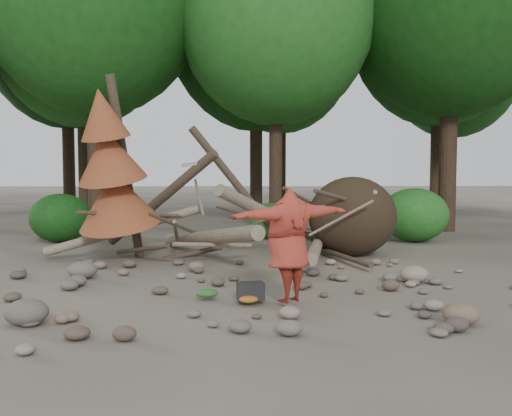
{
  "coord_description": "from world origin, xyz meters",
  "views": [
    {
      "loc": [
        -0.22,
        -9.75,
        2.19
      ],
      "look_at": [
        0.12,
        1.5,
        1.4
      ],
      "focal_mm": 40.0,
      "sensor_mm": 36.0,
      "label": 1
    }
  ],
  "objects": [
    {
      "name": "ground",
      "position": [
        0.0,
        0.0,
        0.0
      ],
      "size": [
        120.0,
        120.0,
        0.0
      ],
      "primitive_type": "plane",
      "color": "#514C44",
      "rests_on": "ground"
    },
    {
      "name": "boulder_front_left",
      "position": [
        -3.19,
        -1.84,
        0.18
      ],
      "size": [
        0.61,
        0.55,
        0.37
      ],
      "primitive_type": "ellipsoid",
      "color": "#615A51",
      "rests_on": "ground"
    },
    {
      "name": "cloth_green",
      "position": [
        -0.75,
        -0.41,
        0.07
      ],
      "size": [
        0.37,
        0.31,
        0.14
      ],
      "primitive_type": "ellipsoid",
      "color": "#2C5F26",
      "rests_on": "ground"
    },
    {
      "name": "boulder_front_right",
      "position": [
        2.88,
        -2.0,
        0.15
      ],
      "size": [
        0.52,
        0.46,
        0.31
      ],
      "primitive_type": "ellipsoid",
      "color": "#76614A",
      "rests_on": "ground"
    },
    {
      "name": "boulder_mid_left",
      "position": [
        -3.33,
        1.51,
        0.17
      ],
      "size": [
        0.58,
        0.52,
        0.35
      ],
      "primitive_type": "ellipsoid",
      "color": "#675D57",
      "rests_on": "ground"
    },
    {
      "name": "frisbee_thrower",
      "position": [
        0.56,
        -0.88,
        0.98
      ],
      "size": [
        2.82,
        1.63,
        2.2
      ],
      "color": "#A03124",
      "rests_on": "ground"
    },
    {
      "name": "bush_right",
      "position": [
        5.0,
        7.0,
        0.8
      ],
      "size": [
        2.0,
        2.0,
        1.6
      ],
      "primitive_type": "ellipsoid",
      "color": "#267022",
      "rests_on": "ground"
    },
    {
      "name": "backpack",
      "position": [
        -0.04,
        -0.65,
        0.14
      ],
      "size": [
        0.47,
        0.35,
        0.28
      ],
      "primitive_type": "cube",
      "rotation": [
        0.0,
        0.0,
        0.16
      ],
      "color": "black",
      "rests_on": "ground"
    },
    {
      "name": "bush_left",
      "position": [
        -5.5,
        7.2,
        0.72
      ],
      "size": [
        1.8,
        1.8,
        1.44
      ],
      "primitive_type": "ellipsoid",
      "color": "#164A13",
      "rests_on": "ground"
    },
    {
      "name": "bush_mid",
      "position": [
        0.8,
        7.8,
        0.56
      ],
      "size": [
        1.4,
        1.4,
        1.12
      ],
      "primitive_type": "ellipsoid",
      "color": "#1E5E1B",
      "rests_on": "ground"
    },
    {
      "name": "boulder_mid_right",
      "position": [
        3.13,
        0.93,
        0.16
      ],
      "size": [
        0.55,
        0.49,
        0.33
      ],
      "primitive_type": "ellipsoid",
      "color": "gray",
      "rests_on": "ground"
    },
    {
      "name": "cloth_orange",
      "position": [
        -0.07,
        -0.82,
        0.06
      ],
      "size": [
        0.31,
        0.25,
        0.11
      ],
      "primitive_type": "ellipsoid",
      "color": "#B0611E",
      "rests_on": "ground"
    },
    {
      "name": "deadfall_pile",
      "position": [
        2.02,
        4.24,
        0.95
      ],
      "size": [
        8.55,
        5.24,
        3.3
      ],
      "color": "#332619",
      "rests_on": "ground"
    },
    {
      "name": "forest_backdrop",
      "position": [
        -1.01,
        13.89,
        8.87
      ],
      "size": [
        33.68,
        19.18,
        15.68
      ],
      "color": "#38281C",
      "rests_on": "ground"
    },
    {
      "name": "dead_conifer",
      "position": [
        -3.12,
        3.37,
        2.11
      ],
      "size": [
        2.06,
        2.16,
        4.35
      ],
      "color": "#4C3F30",
      "rests_on": "ground"
    }
  ]
}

